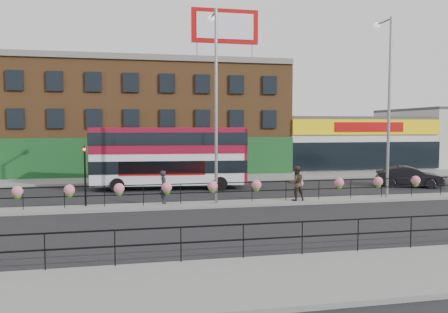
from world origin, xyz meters
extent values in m
plane|color=black|center=(0.00, 0.00, 0.00)|extent=(120.00, 120.00, 0.00)
cube|color=slate|center=(0.00, -12.00, 0.07)|extent=(60.00, 4.00, 0.15)
cube|color=slate|center=(0.00, 12.00, 0.07)|extent=(60.00, 4.00, 0.15)
cube|color=slate|center=(0.00, 0.00, 0.07)|extent=(60.00, 1.60, 0.15)
cube|color=gold|center=(0.00, -9.70, 0.01)|extent=(60.00, 0.10, 0.01)
cube|color=gold|center=(0.00, -9.88, 0.01)|extent=(60.00, 0.10, 0.01)
cube|color=brown|center=(-4.00, 20.00, 5.00)|extent=(25.00, 12.00, 10.00)
cube|color=#3F3F42|center=(-4.00, 20.00, 10.15)|extent=(25.00, 12.00, 0.30)
cube|color=#164A1E|center=(-4.00, 13.92, 1.70)|extent=(25.00, 0.25, 3.40)
cube|color=silver|center=(16.00, 20.00, 2.50)|extent=(15.00, 12.00, 5.00)
cube|color=#3F3F42|center=(16.00, 20.00, 5.15)|extent=(15.00, 12.00, 0.30)
cube|color=yellow|center=(16.00, 13.92, 4.30)|extent=(15.00, 0.25, 1.40)
cube|color=#9F0807|center=(16.00, 13.80, 4.30)|extent=(7.00, 0.10, 0.90)
cube|color=black|center=(16.00, 13.92, 1.60)|extent=(15.00, 0.25, 2.60)
cube|color=#9F0807|center=(2.50, 15.00, 13.20)|extent=(6.00, 0.25, 3.00)
cube|color=silver|center=(2.50, 14.86, 13.20)|extent=(5.10, 0.04, 2.25)
cylinder|color=gray|center=(0.00, 15.00, 11.00)|extent=(0.12, 0.12, 1.40)
cylinder|color=gray|center=(5.00, 15.00, 11.00)|extent=(0.12, 0.12, 1.40)
cube|color=black|center=(0.00, 0.00, 1.25)|extent=(30.00, 0.05, 0.05)
cube|color=black|center=(0.00, 0.00, 0.76)|extent=(30.00, 0.05, 0.05)
cylinder|color=black|center=(-11.00, 0.00, 0.70)|extent=(0.04, 0.04, 1.10)
cylinder|color=black|center=(-9.00, 0.00, 0.70)|extent=(0.04, 0.04, 1.10)
cylinder|color=black|center=(-7.00, 0.00, 0.70)|extent=(0.04, 0.04, 1.10)
cylinder|color=black|center=(-5.00, 0.00, 0.70)|extent=(0.04, 0.04, 1.10)
cylinder|color=black|center=(-3.00, 0.00, 0.70)|extent=(0.04, 0.04, 1.10)
cylinder|color=black|center=(-1.00, 0.00, 0.70)|extent=(0.04, 0.04, 1.10)
cylinder|color=black|center=(1.00, 0.00, 0.70)|extent=(0.04, 0.04, 1.10)
cylinder|color=black|center=(3.00, 0.00, 0.70)|extent=(0.04, 0.04, 1.10)
cylinder|color=black|center=(5.00, 0.00, 0.70)|extent=(0.04, 0.04, 1.10)
cylinder|color=black|center=(7.00, 0.00, 0.70)|extent=(0.04, 0.04, 1.10)
cylinder|color=black|center=(9.00, 0.00, 0.70)|extent=(0.04, 0.04, 1.10)
cylinder|color=black|center=(11.00, 0.00, 0.70)|extent=(0.04, 0.04, 1.10)
cylinder|color=black|center=(13.00, 0.00, 0.70)|extent=(0.04, 0.04, 1.10)
sphere|color=#C66878|center=(-11.25, 0.00, 1.10)|extent=(0.56, 0.56, 0.56)
sphere|color=#36681D|center=(-11.25, 0.00, 0.87)|extent=(0.36, 0.36, 0.36)
sphere|color=#C66878|center=(-8.75, 0.00, 1.10)|extent=(0.56, 0.56, 0.56)
sphere|color=#36681D|center=(-8.75, 0.00, 0.87)|extent=(0.36, 0.36, 0.36)
sphere|color=#C66878|center=(-6.25, 0.00, 1.10)|extent=(0.56, 0.56, 0.56)
sphere|color=#36681D|center=(-6.25, 0.00, 0.87)|extent=(0.36, 0.36, 0.36)
sphere|color=#C66878|center=(-3.75, 0.00, 1.10)|extent=(0.56, 0.56, 0.56)
sphere|color=#36681D|center=(-3.75, 0.00, 0.87)|extent=(0.36, 0.36, 0.36)
sphere|color=#C66878|center=(-1.25, 0.00, 1.10)|extent=(0.56, 0.56, 0.56)
sphere|color=#36681D|center=(-1.25, 0.00, 0.87)|extent=(0.36, 0.36, 0.36)
sphere|color=#C66878|center=(1.25, 0.00, 1.10)|extent=(0.56, 0.56, 0.56)
sphere|color=#36681D|center=(1.25, 0.00, 0.87)|extent=(0.36, 0.36, 0.36)
sphere|color=#C66878|center=(3.75, 0.00, 1.10)|extent=(0.56, 0.56, 0.56)
sphere|color=#36681D|center=(3.75, 0.00, 0.87)|extent=(0.36, 0.36, 0.36)
sphere|color=#C66878|center=(6.25, 0.00, 1.10)|extent=(0.56, 0.56, 0.56)
sphere|color=#36681D|center=(6.25, 0.00, 0.87)|extent=(0.36, 0.36, 0.36)
sphere|color=#C66878|center=(8.75, 0.00, 1.10)|extent=(0.56, 0.56, 0.56)
sphere|color=#36681D|center=(8.75, 0.00, 0.87)|extent=(0.36, 0.36, 0.36)
sphere|color=#C66878|center=(11.25, 0.00, 1.10)|extent=(0.56, 0.56, 0.56)
sphere|color=#36681D|center=(11.25, 0.00, 0.87)|extent=(0.36, 0.36, 0.36)
cube|color=black|center=(-2.00, -10.10, 1.25)|extent=(20.00, 0.05, 0.05)
cube|color=black|center=(-2.00, -10.10, 0.76)|extent=(20.00, 0.05, 0.05)
cylinder|color=black|center=(-8.00, -10.10, 0.70)|extent=(0.04, 0.04, 1.10)
cylinder|color=black|center=(-6.00, -10.10, 0.70)|extent=(0.04, 0.04, 1.10)
cylinder|color=black|center=(-4.00, -10.10, 0.70)|extent=(0.04, 0.04, 1.10)
cylinder|color=black|center=(-2.00, -10.10, 0.70)|extent=(0.04, 0.04, 1.10)
cylinder|color=black|center=(0.00, -10.10, 0.70)|extent=(0.04, 0.04, 1.10)
cylinder|color=black|center=(2.00, -10.10, 0.70)|extent=(0.04, 0.04, 1.10)
cylinder|color=black|center=(4.00, -10.10, 0.70)|extent=(0.04, 0.04, 1.10)
cube|color=silver|center=(-3.08, 6.92, 2.29)|extent=(10.66, 3.26, 3.82)
cube|color=maroon|center=(-3.08, 6.92, 3.39)|extent=(10.73, 3.32, 1.72)
cube|color=black|center=(-3.08, 6.92, 1.62)|extent=(10.75, 3.35, 0.86)
cube|color=black|center=(-3.08, 6.92, 3.53)|extent=(10.77, 3.37, 0.86)
cube|color=maroon|center=(-3.08, 6.92, 4.23)|extent=(10.66, 3.26, 0.11)
cube|color=maroon|center=(2.10, 6.48, 2.29)|extent=(0.40, 2.45, 3.82)
cube|color=#9F0807|center=(-3.66, 5.75, 1.57)|extent=(5.71, 0.52, 0.95)
cylinder|color=black|center=(-6.61, 6.02, 0.48)|extent=(0.98, 0.37, 0.95)
cylinder|color=black|center=(-6.41, 8.40, 0.48)|extent=(0.98, 0.37, 0.95)
cylinder|color=black|center=(0.24, 5.44, 0.48)|extent=(0.98, 0.37, 0.95)
cylinder|color=black|center=(0.44, 7.82, 0.48)|extent=(0.98, 0.37, 0.95)
imported|color=black|center=(13.97, 4.59, 0.74)|extent=(4.98, 5.69, 1.48)
imported|color=black|center=(-3.88, 0.43, 1.05)|extent=(0.70, 0.49, 1.81)
imported|color=#372B20|center=(3.57, -0.10, 1.14)|extent=(1.06, 0.87, 1.98)
cylinder|color=gray|center=(-1.03, 0.07, 5.42)|extent=(0.17, 0.17, 10.53)
cylinder|color=gray|center=(-1.03, 0.86, 10.58)|extent=(0.11, 1.58, 0.11)
sphere|color=silver|center=(-1.03, 1.65, 10.53)|extent=(0.38, 0.38, 0.38)
cylinder|color=gray|center=(9.41, 0.10, 5.46)|extent=(0.17, 0.17, 10.62)
cylinder|color=gray|center=(9.41, 0.90, 10.67)|extent=(0.11, 1.59, 0.11)
sphere|color=silver|center=(9.41, 1.69, 10.61)|extent=(0.38, 0.38, 0.38)
cylinder|color=black|center=(-8.00, 0.40, 1.75)|extent=(0.10, 0.10, 3.20)
imported|color=black|center=(-8.00, 0.40, 3.35)|extent=(0.15, 0.18, 0.90)
sphere|color=#FF190C|center=(-8.00, 0.28, 3.17)|extent=(0.14, 0.14, 0.14)
camera|label=1|loc=(-5.31, -23.46, 4.39)|focal=35.00mm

